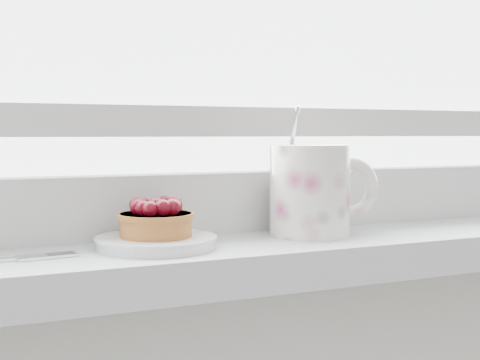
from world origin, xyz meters
TOP-DOWN VIEW (x-y plane):
  - saucer at (-0.05, 1.88)m, footprint 0.12×0.12m
  - raspberry_tart at (-0.05, 1.88)m, footprint 0.08×0.08m
  - floral_mug at (0.13, 1.89)m, footprint 0.14×0.10m

SIDE VIEW (x-z plane):
  - saucer at x=-0.05m, z-range 0.94..0.95m
  - raspberry_tart at x=-0.05m, z-range 0.95..0.99m
  - floral_mug at x=0.13m, z-range 0.92..1.07m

